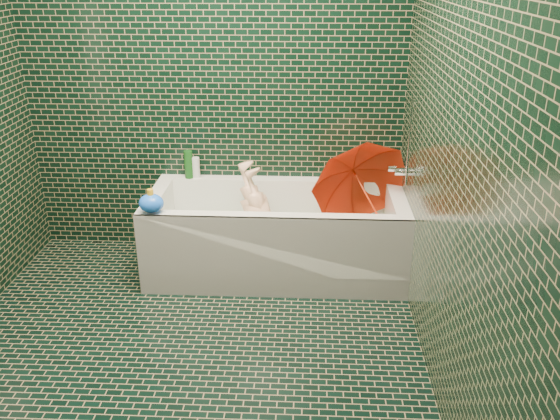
{
  "coord_description": "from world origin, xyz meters",
  "views": [
    {
      "loc": [
        0.66,
        -2.59,
        1.99
      ],
      "look_at": [
        0.49,
        0.82,
        0.53
      ],
      "focal_mm": 38.0,
      "sensor_mm": 36.0,
      "label": 1
    }
  ],
  "objects_px": {
    "bathtub": "(276,243)",
    "rubber_duck": "(343,174)",
    "umbrella": "(366,194)",
    "bath_toy": "(151,203)",
    "child": "(265,227)"
  },
  "relations": [
    {
      "from": "umbrella",
      "to": "rubber_duck",
      "type": "distance_m",
      "value": 0.34
    },
    {
      "from": "rubber_duck",
      "to": "umbrella",
      "type": "bearing_deg",
      "value": -54.64
    },
    {
      "from": "umbrella",
      "to": "bath_toy",
      "type": "relative_size",
      "value": 3.8
    },
    {
      "from": "bathtub",
      "to": "bath_toy",
      "type": "distance_m",
      "value": 0.9
    },
    {
      "from": "bathtub",
      "to": "child",
      "type": "xyz_separation_m",
      "value": [
        -0.08,
        0.03,
        0.1
      ]
    },
    {
      "from": "rubber_duck",
      "to": "bath_toy",
      "type": "relative_size",
      "value": 0.74
    },
    {
      "from": "bathtub",
      "to": "child",
      "type": "relative_size",
      "value": 1.88
    },
    {
      "from": "child",
      "to": "bath_toy",
      "type": "bearing_deg",
      "value": -79.6
    },
    {
      "from": "child",
      "to": "umbrella",
      "type": "distance_m",
      "value": 0.71
    },
    {
      "from": "child",
      "to": "bath_toy",
      "type": "distance_m",
      "value": 0.81
    },
    {
      "from": "bath_toy",
      "to": "bathtub",
      "type": "bearing_deg",
      "value": 30.78
    },
    {
      "from": "bathtub",
      "to": "rubber_duck",
      "type": "bearing_deg",
      "value": 37.08
    },
    {
      "from": "umbrella",
      "to": "bathtub",
      "type": "bearing_deg",
      "value": 173.86
    },
    {
      "from": "child",
      "to": "bathtub",
      "type": "bearing_deg",
      "value": 49.46
    },
    {
      "from": "umbrella",
      "to": "rubber_duck",
      "type": "bearing_deg",
      "value": 104.76
    }
  ]
}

